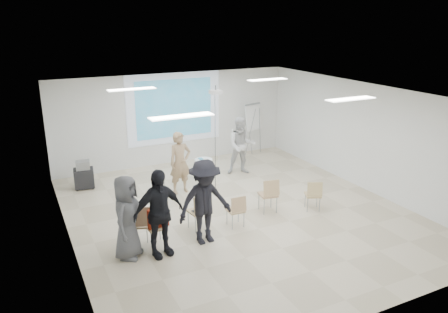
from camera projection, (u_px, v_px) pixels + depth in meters
name	position (u px, v px, depth m)	size (l,w,h in m)	color
floor	(238.00, 214.00, 11.03)	(8.00, 9.00, 0.10)	beige
ceiling	(239.00, 92.00, 10.09)	(8.00, 9.00, 0.10)	white
wall_back	(174.00, 118.00, 14.45)	(8.00, 0.10, 3.00)	silver
wall_left	(63.00, 182.00, 8.86)	(0.10, 9.00, 3.00)	silver
wall_right	(366.00, 136.00, 12.26)	(0.10, 9.00, 3.00)	silver
projection_halo	(174.00, 108.00, 14.28)	(3.20, 0.01, 2.30)	silver
projection_image	(175.00, 108.00, 14.27)	(2.60, 0.01, 1.90)	teal
pedestal_table	(204.00, 168.00, 13.12)	(0.55, 0.55, 0.67)	white
player_left	(180.00, 159.00, 12.00)	(0.72, 0.49, 1.97)	tan
player_right	(241.00, 143.00, 13.47)	(0.96, 0.77, 2.00)	silver
controller_left	(183.00, 145.00, 12.19)	(0.04, 0.12, 0.04)	white
controller_right	(233.00, 131.00, 13.50)	(0.04, 0.13, 0.04)	white
chair_far_left	(142.00, 222.00, 9.26)	(0.57, 0.59, 0.94)	tan
chair_left_mid	(157.00, 226.00, 9.28)	(0.39, 0.42, 0.79)	tan
chair_left_inner	(199.00, 209.00, 9.96)	(0.47, 0.49, 0.88)	tan
chair_center	(237.00, 209.00, 10.11)	(0.38, 0.41, 0.79)	tan
chair_right_inner	(269.00, 193.00, 10.86)	(0.48, 0.50, 0.90)	tan
chair_right_far	(314.00, 193.00, 10.96)	(0.51, 0.53, 0.81)	tan
red_jacket	(158.00, 218.00, 9.07)	(0.44, 0.10, 0.42)	#B32F16
laptop	(197.00, 210.00, 10.05)	(0.32, 0.23, 0.03)	black
audience_left	(158.00, 207.00, 8.74)	(1.24, 0.75, 2.14)	black
audience_mid	(205.00, 197.00, 9.26)	(1.38, 0.75, 2.13)	black
audience_outer	(127.00, 213.00, 8.70)	(0.96, 0.63, 1.97)	#59595E
flipchart_easel	(253.00, 117.00, 15.23)	(0.78, 0.61, 1.85)	gray
av_cart	(84.00, 176.00, 12.48)	(0.60, 0.50, 0.81)	black
ceiling_projector	(216.00, 97.00, 11.51)	(0.30, 0.25, 3.00)	white
fluor_panel_nw	(132.00, 89.00, 10.98)	(1.20, 0.30, 0.02)	white
fluor_panel_ne	(267.00, 80.00, 12.66)	(1.20, 0.30, 0.02)	white
fluor_panel_sw	(182.00, 116.00, 7.99)	(1.20, 0.30, 0.02)	white
fluor_panel_se	(351.00, 99.00, 9.67)	(1.20, 0.30, 0.02)	white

